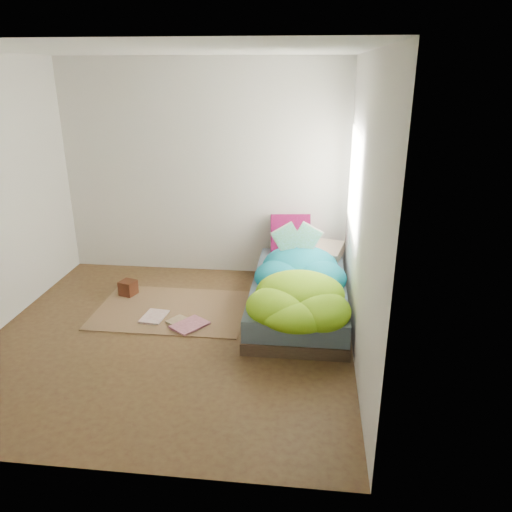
{
  "coord_description": "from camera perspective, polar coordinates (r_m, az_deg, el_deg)",
  "views": [
    {
      "loc": [
        1.31,
        -4.17,
        2.47
      ],
      "look_at": [
        0.75,
        0.75,
        0.59
      ],
      "focal_mm": 35.0,
      "sensor_mm": 36.0,
      "label": 1
    }
  ],
  "objects": [
    {
      "name": "ground",
      "position": [
        5.02,
        -9.67,
        -9.02
      ],
      "size": [
        3.5,
        3.5,
        0.0
      ],
      "primitive_type": "cube",
      "color": "#44291A",
      "rests_on": "ground"
    },
    {
      "name": "room_walls",
      "position": [
        4.46,
        -10.74,
        9.49
      ],
      "size": [
        3.54,
        3.54,
        2.62
      ],
      "color": "silver",
      "rests_on": "ground"
    },
    {
      "name": "bed",
      "position": [
        5.41,
        4.9,
        -4.51
      ],
      "size": [
        1.0,
        2.0,
        0.34
      ],
      "color": "#35271D",
      "rests_on": "ground"
    },
    {
      "name": "duvet",
      "position": [
        5.07,
        4.93,
        -2.07
      ],
      "size": [
        0.96,
        1.84,
        0.34
      ],
      "primitive_type": null,
      "color": "#075176",
      "rests_on": "bed"
    },
    {
      "name": "rug",
      "position": [
        5.52,
        -9.65,
        -6.06
      ],
      "size": [
        1.6,
        1.1,
        0.01
      ],
      "primitive_type": "cube",
      "color": "brown",
      "rests_on": "ground"
    },
    {
      "name": "pillow_floral",
      "position": [
        6.05,
        6.88,
        0.66
      ],
      "size": [
        0.68,
        0.52,
        0.14
      ],
      "primitive_type": "cube",
      "rotation": [
        0.0,
        0.0,
        -0.27
      ],
      "color": "beige",
      "rests_on": "bed"
    },
    {
      "name": "pillow_magenta",
      "position": [
        6.07,
        3.95,
        2.54
      ],
      "size": [
        0.49,
        0.21,
        0.47
      ],
      "primitive_type": "cube",
      "rotation": [
        0.0,
        0.0,
        0.13
      ],
      "color": "#4C0523",
      "rests_on": "bed"
    },
    {
      "name": "open_book",
      "position": [
        5.45,
        4.75,
        3.03
      ],
      "size": [
        0.46,
        0.17,
        0.27
      ],
      "primitive_type": null,
      "rotation": [
        0.0,
        0.0,
        0.16
      ],
      "color": "#3A872C",
      "rests_on": "duvet"
    },
    {
      "name": "wooden_box",
      "position": [
        5.94,
        -14.4,
        -3.53
      ],
      "size": [
        0.21,
        0.21,
        0.17
      ],
      "primitive_type": "cube",
      "rotation": [
        0.0,
        0.0,
        -0.31
      ],
      "color": "#35130C",
      "rests_on": "rug"
    },
    {
      "name": "floor_book_a",
      "position": [
        5.41,
        -12.68,
        -6.67
      ],
      "size": [
        0.26,
        0.34,
        0.02
      ],
      "primitive_type": "imported",
      "rotation": [
        0.0,
        0.0,
        -0.11
      ],
      "color": "white",
      "rests_on": "rug"
    },
    {
      "name": "floor_book_b",
      "position": [
        5.22,
        -8.53,
        -7.39
      ],
      "size": [
        0.42,
        0.44,
        0.03
      ],
      "primitive_type": "imported",
      "rotation": [
        0.0,
        0.0,
        -0.64
      ],
      "color": "#C4718C",
      "rests_on": "rug"
    },
    {
      "name": "floor_book_c",
      "position": [
        5.15,
        -9.34,
        -7.92
      ],
      "size": [
        0.35,
        0.32,
        0.02
      ],
      "primitive_type": "imported",
      "rotation": [
        0.0,
        0.0,
        1.0
      ],
      "color": "tan",
      "rests_on": "rug"
    }
  ]
}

